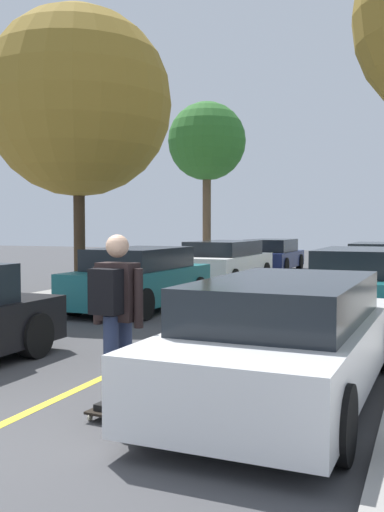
% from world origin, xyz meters
% --- Properties ---
extents(center_line, '(0.12, 39.20, 0.01)m').
position_xyz_m(center_line, '(0.00, 4.00, 0.00)').
color(center_line, gold).
rests_on(center_line, ground).
extents(parked_car_left_near, '(1.89, 4.20, 1.37)m').
position_xyz_m(parked_car_left_near, '(-2.28, 7.67, 0.68)').
color(parked_car_left_near, '#196066').
rests_on(parked_car_left_near, ground).
extents(parked_car_left_far, '(2.06, 4.52, 1.38)m').
position_xyz_m(parked_car_left_far, '(-2.28, 13.47, 0.69)').
color(parked_car_left_far, white).
rests_on(parked_car_left_far, ground).
extents(parked_car_left_farthest, '(1.93, 4.14, 1.30)m').
position_xyz_m(parked_car_left_farthest, '(-2.28, 19.47, 0.65)').
color(parked_car_left_farthest, navy).
rests_on(parked_car_left_farthest, ground).
extents(parked_car_right_nearest, '(1.99, 4.71, 1.30)m').
position_xyz_m(parked_car_right_nearest, '(2.28, 2.20, 0.65)').
color(parked_car_right_nearest, white).
rests_on(parked_car_right_nearest, ground).
extents(parked_car_right_near, '(1.85, 4.70, 1.37)m').
position_xyz_m(parked_car_right_near, '(2.28, 8.99, 0.68)').
color(parked_car_right_near, '#196066').
rests_on(parked_car_right_near, ground).
extents(parked_car_right_far, '(1.96, 4.43, 1.33)m').
position_xyz_m(parked_car_right_far, '(2.28, 15.01, 0.65)').
color(parked_car_right_far, white).
rests_on(parked_car_right_far, ground).
extents(street_tree_left_nearest, '(4.52, 4.52, 6.94)m').
position_xyz_m(street_tree_left_nearest, '(-4.23, 8.27, 4.82)').
color(street_tree_left_nearest, '#3D2D1E').
rests_on(street_tree_left_nearest, sidewalk_left).
extents(street_tree_left_near, '(2.95, 2.95, 6.39)m').
position_xyz_m(street_tree_left_near, '(-4.23, 17.12, 5.01)').
color(street_tree_left_near, brown).
rests_on(street_tree_left_near, sidewalk_left).
extents(skateboard, '(0.30, 0.86, 0.10)m').
position_xyz_m(skateboard, '(0.83, 1.06, 0.09)').
color(skateboard, black).
rests_on(skateboard, ground).
extents(skateboarder, '(0.59, 0.71, 1.68)m').
position_xyz_m(skateboarder, '(0.83, 1.02, 1.06)').
color(skateboarder, black).
rests_on(skateboarder, skateboard).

